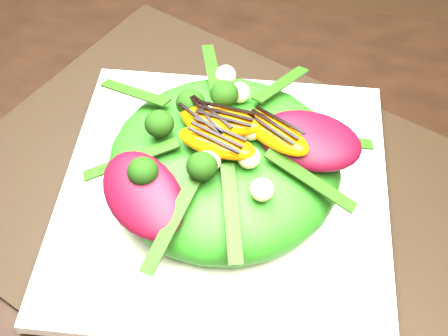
% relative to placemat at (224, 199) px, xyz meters
% --- Properties ---
extents(placemat, '(0.59, 0.53, 0.00)m').
position_rel_placemat_xyz_m(placemat, '(0.00, 0.00, 0.00)').
color(placemat, black).
rests_on(placemat, dining_table).
extents(plate_base, '(0.31, 0.31, 0.01)m').
position_rel_placemat_xyz_m(plate_base, '(0.00, 0.00, 0.01)').
color(plate_base, white).
rests_on(plate_base, placemat).
extents(salad_bowl, '(0.28, 0.28, 0.02)m').
position_rel_placemat_xyz_m(salad_bowl, '(0.00, 0.00, 0.02)').
color(salad_bowl, white).
rests_on(salad_bowl, plate_base).
extents(lettuce_mound, '(0.20, 0.20, 0.07)m').
position_rel_placemat_xyz_m(lettuce_mound, '(0.00, 0.00, 0.05)').
color(lettuce_mound, '#277816').
rests_on(lettuce_mound, salad_bowl).
extents(radicchio_leaf, '(0.08, 0.05, 0.02)m').
position_rel_placemat_xyz_m(radicchio_leaf, '(0.07, 0.01, 0.09)').
color(radicchio_leaf, '#440716').
rests_on(radicchio_leaf, lettuce_mound).
extents(orange_segment, '(0.07, 0.03, 0.02)m').
position_rel_placemat_xyz_m(orange_segment, '(-0.00, 0.02, 0.09)').
color(orange_segment, orange).
rests_on(orange_segment, lettuce_mound).
extents(broccoli_floret, '(0.04, 0.04, 0.03)m').
position_rel_placemat_xyz_m(broccoli_floret, '(-0.05, 0.04, 0.09)').
color(broccoli_floret, black).
rests_on(broccoli_floret, lettuce_mound).
extents(macadamia_nut, '(0.02, 0.02, 0.02)m').
position_rel_placemat_xyz_m(macadamia_nut, '(0.04, -0.03, 0.09)').
color(macadamia_nut, beige).
rests_on(macadamia_nut, lettuce_mound).
extents(balsamic_drizzle, '(0.05, 0.01, 0.00)m').
position_rel_placemat_xyz_m(balsamic_drizzle, '(-0.00, 0.02, 0.10)').
color(balsamic_drizzle, black).
rests_on(balsamic_drizzle, orange_segment).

